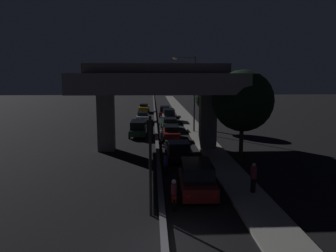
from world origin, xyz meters
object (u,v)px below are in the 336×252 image
object	(u,v)px
car_silver_second_oncoming	(143,117)
car_taxi_yellow_third_oncoming	(144,108)
car_dark_green_fourth	(169,123)
pedestrian_on_sidewalk	(253,178)
street_lamp	(192,88)
motorcycle_blue_filtering_mid	(166,163)
motorcycle_red_filtering_near	(174,195)
car_dark_red_sixth	(165,111)
car_dark_red_third	(171,132)
car_dark_green_lead_oncoming	(138,128)
car_dark_red_lead	(197,178)
car_black_second	(179,151)
traffic_light_left_of_median	(150,148)
motorcycle_black_filtering_far	(162,139)
car_silver_fifth	(169,115)

from	to	relation	value
car_silver_second_oncoming	car_taxi_yellow_third_oncoming	distance (m)	12.67
car_dark_green_fourth	pedestrian_on_sidewalk	xyz separation A→B (m)	(3.61, -22.69, 0.24)
street_lamp	motorcycle_blue_filtering_mid	xyz separation A→B (m)	(-3.66, -15.67, -4.64)
motorcycle_blue_filtering_mid	pedestrian_on_sidewalk	bearing A→B (deg)	-139.73
car_silver_second_oncoming	motorcycle_red_filtering_near	world-z (taller)	car_silver_second_oncoming
car_dark_red_sixth	motorcycle_red_filtering_near	bearing A→B (deg)	-178.93
car_dark_red_third	car_dark_red_sixth	distance (m)	19.27
car_taxi_yellow_third_oncoming	pedestrian_on_sidewalk	size ratio (longest dim) A/B	2.33
car_dark_red_third	motorcycle_red_filtering_near	xyz separation A→B (m)	(-0.94, -18.12, -0.10)
car_dark_green_lead_oncoming	motorcycle_blue_filtering_mid	distance (m)	13.88
car_dark_red_lead	pedestrian_on_sidewalk	world-z (taller)	car_dark_red_lead
car_black_second	motorcycle_red_filtering_near	world-z (taller)	car_black_second
traffic_light_left_of_median	car_silver_second_oncoming	size ratio (longest dim) A/B	1.16
car_dark_green_lead_oncoming	motorcycle_red_filtering_near	world-z (taller)	car_dark_green_lead_oncoming
car_dark_green_lead_oncoming	motorcycle_black_filtering_far	xyz separation A→B (m)	(2.44, -4.80, -0.30)
car_dark_red_sixth	pedestrian_on_sidewalk	world-z (taller)	pedestrian_on_sidewalk
car_black_second	car_dark_green_lead_oncoming	xyz separation A→B (m)	(-3.65, 10.52, 0.15)
traffic_light_left_of_median	car_silver_fifth	xyz separation A→B (m)	(2.54, 32.24, -2.38)
motorcycle_red_filtering_near	motorcycle_blue_filtering_mid	distance (m)	6.23
car_dark_red_third	motorcycle_black_filtering_far	world-z (taller)	motorcycle_black_filtering_far
motorcycle_black_filtering_far	car_dark_red_sixth	bearing A→B (deg)	-0.57
car_dark_red_lead	car_dark_red_third	xyz separation A→B (m)	(-0.47, 16.67, -0.29)
car_dark_red_third	car_dark_green_fourth	world-z (taller)	car_dark_green_fourth
car_taxi_yellow_third_oncoming	motorcycle_red_filtering_near	bearing A→B (deg)	5.98
traffic_light_left_of_median	car_dark_red_lead	world-z (taller)	traffic_light_left_of_median
motorcycle_blue_filtering_mid	pedestrian_on_sidewalk	xyz separation A→B (m)	(4.79, -4.83, 0.42)
car_dark_green_fourth	car_taxi_yellow_third_oncoming	xyz separation A→B (m)	(-3.62, 19.14, 0.01)
car_black_second	car_silver_fifth	size ratio (longest dim) A/B	0.89
car_black_second	pedestrian_on_sidewalk	distance (m)	8.76
car_black_second	car_dark_red_sixth	xyz separation A→B (m)	(-0.00, 28.04, 0.12)
street_lamp	car_silver_second_oncoming	xyz separation A→B (m)	(-5.98, 8.66, -4.46)
motorcycle_red_filtering_near	car_silver_fifth	bearing A→B (deg)	-0.20
car_silver_fifth	car_silver_second_oncoming	bearing A→B (deg)	98.70
car_black_second	car_dark_red_sixth	bearing A→B (deg)	-1.32
motorcycle_blue_filtering_mid	pedestrian_on_sidewalk	distance (m)	6.82
traffic_light_left_of_median	car_black_second	world-z (taller)	traffic_light_left_of_median
street_lamp	pedestrian_on_sidewalk	bearing A→B (deg)	-86.82
car_silver_second_oncoming	motorcycle_blue_filtering_mid	distance (m)	24.44
car_silver_second_oncoming	car_taxi_yellow_third_oncoming	size ratio (longest dim) A/B	1.06
car_black_second	motorcycle_red_filtering_near	distance (m)	9.41
car_dark_green_fourth	car_dark_red_sixth	xyz separation A→B (m)	(-0.04, 13.31, 0.11)
car_dark_red_third	car_silver_second_oncoming	bearing A→B (deg)	16.32
car_silver_fifth	car_dark_green_lead_oncoming	xyz separation A→B (m)	(-3.99, -11.33, -0.05)
street_lamp	car_dark_red_sixth	xyz separation A→B (m)	(-2.51, 15.49, -4.34)
car_silver_second_oncoming	motorcycle_red_filtering_near	distance (m)	30.66
car_dark_red_sixth	motorcycle_black_filtering_far	distance (m)	22.35
traffic_light_left_of_median	motorcycle_blue_filtering_mid	size ratio (longest dim) A/B	2.71
car_dark_red_sixth	pedestrian_on_sidewalk	xyz separation A→B (m)	(3.65, -35.99, 0.13)
car_dark_red_lead	car_black_second	bearing A→B (deg)	4.73
car_black_second	car_silver_second_oncoming	bearing A→B (deg)	7.98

